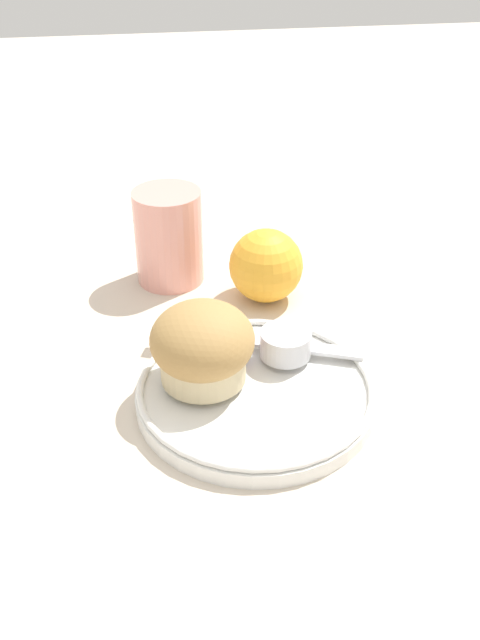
# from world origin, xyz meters

# --- Properties ---
(ground_plane) EXTENTS (3.00, 3.00, 0.00)m
(ground_plane) POSITION_xyz_m (0.00, 0.00, 0.00)
(ground_plane) COLOR beige
(plate) EXTENTS (0.21, 0.21, 0.02)m
(plate) POSITION_xyz_m (-0.00, -0.01, 0.01)
(plate) COLOR white
(plate) RESTS_ON ground_plane
(muffin) EXTENTS (0.09, 0.09, 0.07)m
(muffin) POSITION_xyz_m (-0.04, 0.01, 0.05)
(muffin) COLOR beige
(muffin) RESTS_ON plate
(cream_ramekin) EXTENTS (0.05, 0.05, 0.02)m
(cream_ramekin) POSITION_xyz_m (0.03, 0.03, 0.03)
(cream_ramekin) COLOR silver
(cream_ramekin) RESTS_ON plate
(berry_pair) EXTENTS (0.03, 0.02, 0.02)m
(berry_pair) POSITION_xyz_m (-0.01, 0.03, 0.03)
(berry_pair) COLOR #4C194C
(berry_pair) RESTS_ON plate
(butter_knife) EXTENTS (0.19, 0.09, 0.00)m
(butter_knife) POSITION_xyz_m (0.01, 0.05, 0.02)
(butter_knife) COLOR silver
(butter_knife) RESTS_ON plate
(orange_fruit) EXTENTS (0.08, 0.08, 0.08)m
(orange_fruit) POSITION_xyz_m (0.04, 0.16, 0.04)
(orange_fruit) COLOR #F4A82D
(orange_fruit) RESTS_ON ground_plane
(juice_glass) EXTENTS (0.07, 0.07, 0.10)m
(juice_glass) POSITION_xyz_m (-0.06, 0.22, 0.05)
(juice_glass) COLOR #E5998C
(juice_glass) RESTS_ON ground_plane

